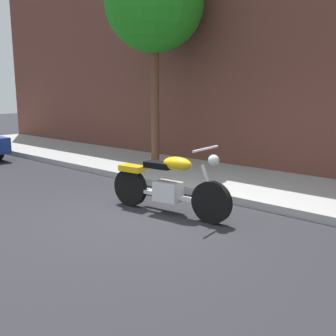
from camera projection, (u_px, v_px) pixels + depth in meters
ground_plane at (149, 217)px, 6.33m from camera, size 60.00×60.00×0.00m
sidewalk at (242, 183)px, 8.38m from camera, size 24.15×2.65×0.14m
building_facade at (286, 6)px, 8.80m from camera, size 24.15×0.50×7.67m
motorcycle at (168, 186)px, 6.40m from camera, size 2.27×0.70×1.15m
street_tree at (154, 2)px, 9.50m from camera, size 2.42×2.42×5.31m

